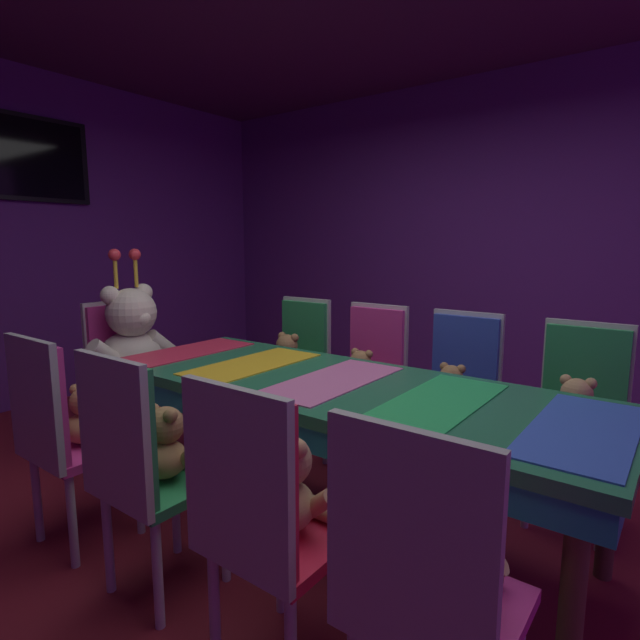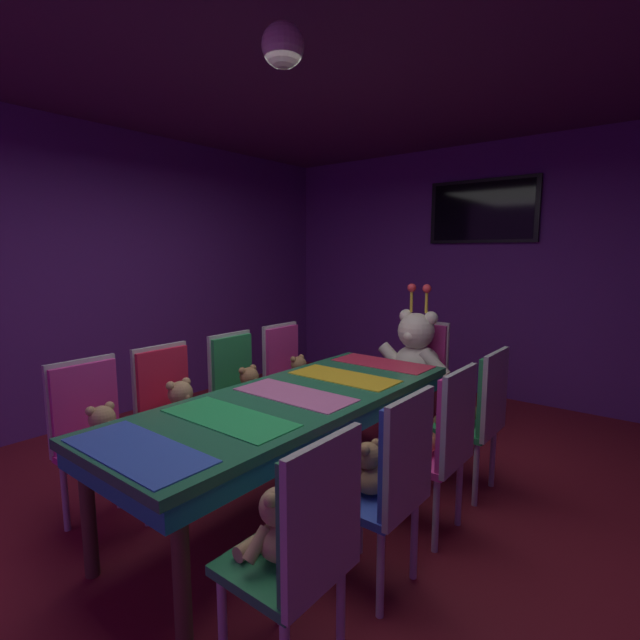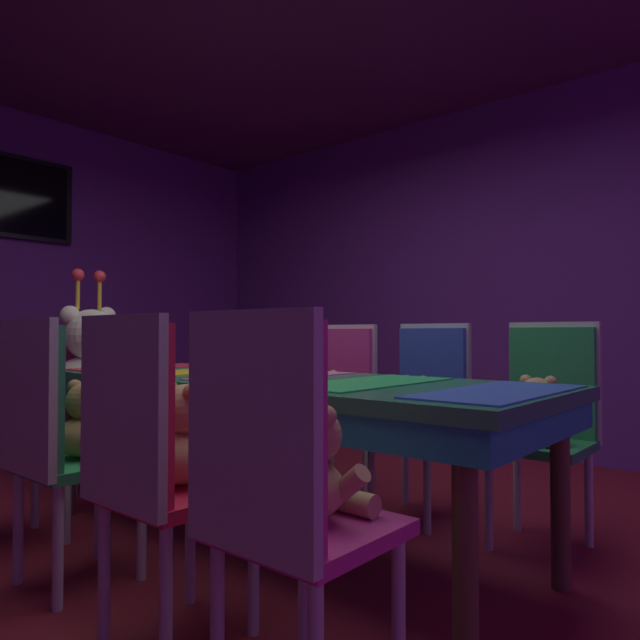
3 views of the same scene
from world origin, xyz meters
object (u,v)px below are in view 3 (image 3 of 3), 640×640
(throne_chair, at_px, (78,386))
(teddy_right_1, at_px, (413,405))
(chair_right_0, at_px, (548,407))
(chair_right_1, at_px, (427,398))
(teddy_left_0, at_px, (315,470))
(chair_right_2, at_px, (340,391))
(teddy_left_3, at_px, (20,413))
(king_teddy_bear, at_px, (92,365))
(teddy_left_2, at_px, (87,424))
(chair_left_1, at_px, (145,448))
(teddy_right_0, at_px, (537,414))
(teddy_right_3, at_px, (253,388))
(teddy_right_2, at_px, (324,397))
(chair_right_3, at_px, (269,385))
(teddy_left_1, at_px, (186,441))
(banquet_table, at_px, (274,396))
(chair_left_0, at_px, (274,476))
(chair_left_2, at_px, (49,426))

(throne_chair, bearing_deg, teddy_right_1, 19.11)
(chair_right_0, distance_m, chair_right_1, 0.62)
(teddy_left_0, relative_size, chair_right_2, 0.32)
(chair_right_1, relative_size, chair_right_2, 1.00)
(teddy_left_3, height_order, king_teddy_bear, king_teddy_bear)
(teddy_left_2, distance_m, chair_right_0, 1.97)
(chair_left_1, height_order, teddy_right_1, chair_left_1)
(teddy_right_0, xyz_separation_m, teddy_right_3, (-0.01, 1.79, 0.01))
(chair_left_1, height_order, king_teddy_bear, king_teddy_bear)
(teddy_left_3, relative_size, chair_right_2, 0.29)
(chair_left_1, distance_m, teddy_right_2, 1.67)
(chair_right_3, bearing_deg, teddy_left_1, 38.06)
(teddy_left_3, distance_m, throne_chair, 1.15)
(banquet_table, xyz_separation_m, chair_left_0, (-0.84, -0.85, -0.06))
(teddy_left_1, height_order, teddy_left_2, teddy_left_1)
(teddy_left_2, height_order, chair_right_0, chair_right_0)
(king_teddy_bear, bearing_deg, teddy_left_0, -15.93)
(king_teddy_bear, bearing_deg, banquet_table, -0.00)
(chair_left_1, bearing_deg, teddy_left_3, 83.77)
(throne_chair, bearing_deg, chair_left_2, -30.05)
(chair_right_2, bearing_deg, chair_right_1, 90.55)
(teddy_right_2, relative_size, chair_right_3, 0.29)
(chair_right_2, bearing_deg, chair_left_0, 34.16)
(teddy_right_3, bearing_deg, teddy_left_3, 0.71)
(teddy_left_1, height_order, chair_right_1, chair_right_1)
(teddy_right_3, bearing_deg, teddy_left_1, 40.82)
(chair_left_0, relative_size, chair_right_0, 1.00)
(teddy_right_2, bearing_deg, teddy_left_0, 39.26)
(teddy_left_2, bearing_deg, throne_chair, 64.33)
(chair_right_1, distance_m, chair_right_3, 1.17)
(chair_left_0, distance_m, chair_right_0, 1.70)
(chair_right_2, distance_m, teddy_right_3, 0.61)
(banquet_table, relative_size, teddy_right_1, 8.89)
(chair_left_1, height_order, chair_right_1, same)
(teddy_right_1, relative_size, throne_chair, 0.28)
(chair_left_1, height_order, teddy_right_0, chair_left_1)
(chair_left_1, relative_size, teddy_left_3, 3.40)
(banquet_table, distance_m, throne_chair, 1.77)
(throne_chair, bearing_deg, chair_left_1, -22.13)
(teddy_right_1, height_order, chair_right_2, chair_right_2)
(chair_right_0, xyz_separation_m, chair_right_3, (-0.01, 1.79, 0.00))
(banquet_table, xyz_separation_m, chair_right_3, (0.85, 0.89, -0.06))
(teddy_right_1, bearing_deg, chair_right_3, -96.63)
(teddy_left_2, xyz_separation_m, throne_chair, (0.71, 1.48, 0.01))
(teddy_left_2, height_order, teddy_right_0, teddy_left_2)
(chair_left_1, bearing_deg, king_teddy_bear, 66.14)
(chair_left_1, distance_m, chair_left_2, 0.61)
(chair_right_0, bearing_deg, teddy_right_2, -82.90)
(teddy_left_2, distance_m, king_teddy_bear, 1.50)
(teddy_left_1, bearing_deg, chair_left_1, 180.00)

